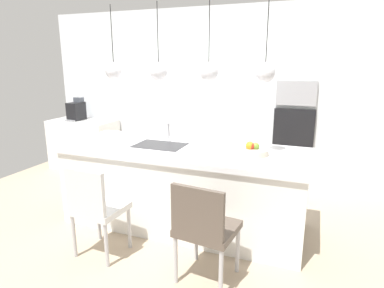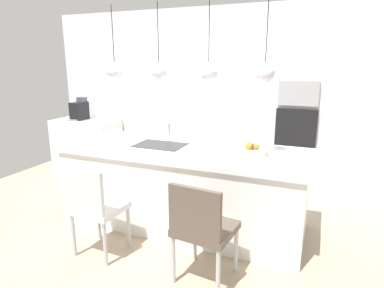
{
  "view_description": "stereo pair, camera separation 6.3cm",
  "coord_description": "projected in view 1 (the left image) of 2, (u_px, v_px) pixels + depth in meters",
  "views": [
    {
      "loc": [
        1.32,
        -3.19,
        1.82
      ],
      "look_at": [
        0.1,
        0.0,
        0.95
      ],
      "focal_mm": 30.57,
      "sensor_mm": 36.0,
      "label": 1
    },
    {
      "loc": [
        1.38,
        -3.16,
        1.82
      ],
      "look_at": [
        0.1,
        0.0,
        0.95
      ],
      "focal_mm": 30.57,
      "sensor_mm": 36.0,
      "label": 2
    }
  ],
  "objects": [
    {
      "name": "kitchen_island",
      "position": [
        184.0,
        186.0,
        3.68
      ],
      "size": [
        2.69,
        1.0,
        0.9
      ],
      "color": "white",
      "rests_on": "ground"
    },
    {
      "name": "faucet",
      "position": [
        168.0,
        129.0,
        3.83
      ],
      "size": [
        0.02,
        0.17,
        0.22
      ],
      "color": "silver",
      "rests_on": "kitchen_island"
    },
    {
      "name": "side_counter",
      "position": [
        84.0,
        144.0,
        5.68
      ],
      "size": [
        1.1,
        0.6,
        0.84
      ],
      "primitive_type": "cube",
      "color": "white",
      "rests_on": "ground"
    },
    {
      "name": "microwave",
      "position": [
        296.0,
        93.0,
        4.52
      ],
      "size": [
        0.54,
        0.08,
        0.34
      ],
      "primitive_type": "cube",
      "color": "#9E9EA3",
      "rests_on": "back_wall"
    },
    {
      "name": "oven",
      "position": [
        294.0,
        128.0,
        4.64
      ],
      "size": [
        0.56,
        0.08,
        0.56
      ],
      "primitive_type": "cube",
      "color": "black",
      "rests_on": "back_wall"
    },
    {
      "name": "pendant_light_center_left",
      "position": [
        159.0,
        71.0,
        3.47
      ],
      "size": [
        0.19,
        0.19,
        0.79
      ],
      "color": "silver"
    },
    {
      "name": "sink_basin",
      "position": [
        160.0,
        146.0,
        3.67
      ],
      "size": [
        0.56,
        0.4,
        0.02
      ],
      "primitive_type": "cube",
      "color": "#2D2D30",
      "rests_on": "kitchen_island"
    },
    {
      "name": "pendant_light_center_right",
      "position": [
        209.0,
        72.0,
        3.27
      ],
      "size": [
        0.19,
        0.19,
        0.79
      ],
      "color": "silver"
    },
    {
      "name": "fruit_bowl",
      "position": [
        253.0,
        151.0,
        3.29
      ],
      "size": [
        0.3,
        0.3,
        0.13
      ],
      "color": "beige",
      "rests_on": "kitchen_island"
    },
    {
      "name": "pendant_light_left",
      "position": [
        114.0,
        71.0,
        3.66
      ],
      "size": [
        0.19,
        0.19,
        0.79
      ],
      "color": "silver"
    },
    {
      "name": "chair_middle",
      "position": [
        204.0,
        226.0,
        2.66
      ],
      "size": [
        0.51,
        0.49,
        0.9
      ],
      "color": "brown",
      "rests_on": "ground"
    },
    {
      "name": "floor",
      "position": [
        184.0,
        223.0,
        3.79
      ],
      "size": [
        6.6,
        6.6,
        0.0
      ],
      "primitive_type": "plane",
      "color": "tan",
      "rests_on": "ground"
    },
    {
      "name": "pendant_light_right",
      "position": [
        265.0,
        72.0,
        3.08
      ],
      "size": [
        0.19,
        0.19,
        0.79
      ],
      "color": "silver"
    },
    {
      "name": "back_wall",
      "position": [
        225.0,
        97.0,
        4.96
      ],
      "size": [
        6.0,
        0.1,
        2.6
      ],
      "primitive_type": "cube",
      "color": "white",
      "rests_on": "ground"
    },
    {
      "name": "coffee_machine",
      "position": [
        76.0,
        111.0,
        5.58
      ],
      "size": [
        0.2,
        0.35,
        0.38
      ],
      "color": "black",
      "rests_on": "side_counter"
    },
    {
      "name": "chair_near",
      "position": [
        96.0,
        206.0,
        3.03
      ],
      "size": [
        0.47,
        0.44,
        0.9
      ],
      "color": "silver",
      "rests_on": "ground"
    }
  ]
}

